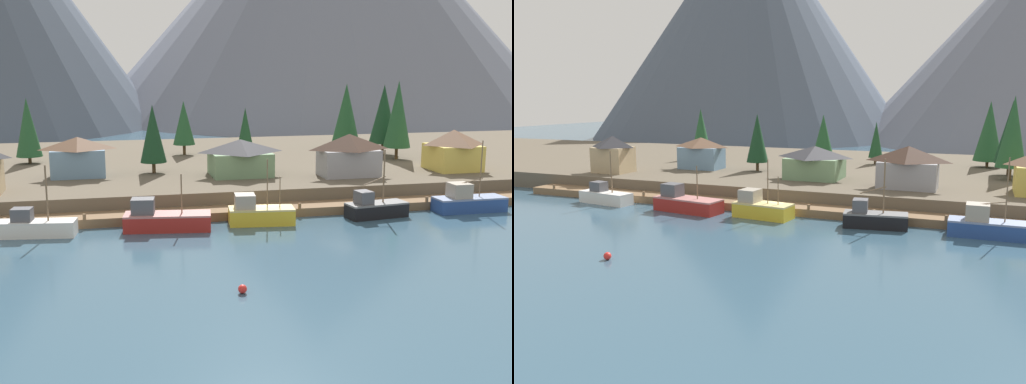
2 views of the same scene
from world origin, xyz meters
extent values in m
cube|color=#335166|center=(0.00, 20.00, -0.50)|extent=(400.00, 400.00, 1.00)
cube|color=brown|center=(0.00, 2.00, 0.50)|extent=(80.00, 4.00, 1.00)
cylinder|color=brown|center=(-36.00, 0.20, 0.80)|extent=(0.36, 0.36, 1.60)
cylinder|color=brown|center=(-28.00, 0.20, 0.80)|extent=(0.36, 0.36, 1.60)
cylinder|color=brown|center=(-20.00, 0.20, 0.80)|extent=(0.36, 0.36, 1.60)
cylinder|color=brown|center=(-12.00, 0.20, 0.80)|extent=(0.36, 0.36, 1.60)
cylinder|color=brown|center=(-4.00, 0.20, 0.80)|extent=(0.36, 0.36, 1.60)
cylinder|color=brown|center=(4.00, 0.20, 0.80)|extent=(0.36, 0.36, 1.60)
cylinder|color=brown|center=(12.00, 0.20, 0.80)|extent=(0.36, 0.36, 1.60)
cylinder|color=brown|center=(20.00, 0.20, 0.80)|extent=(0.36, 0.36, 1.60)
cylinder|color=brown|center=(28.00, 0.20, 0.80)|extent=(0.36, 0.36, 1.60)
cube|color=brown|center=(0.00, 32.00, 1.25)|extent=(400.00, 56.00, 2.50)
cone|color=#475160|center=(-61.11, 130.87, 43.18)|extent=(119.94, 119.94, 86.36)
cube|color=silver|center=(-24.74, -1.93, 0.71)|extent=(8.27, 3.59, 1.43)
cube|color=silver|center=(-24.74, -1.93, 1.53)|extent=(8.27, 3.59, 0.20)
cube|color=#4C4C51|center=(-26.01, -1.74, 2.29)|extent=(2.19, 1.91, 1.33)
cylinder|color=brown|center=(-23.48, -2.11, 4.48)|extent=(0.18, 0.18, 5.71)
cube|color=maroon|center=(-11.37, -2.38, 0.80)|extent=(9.46, 4.42, 1.61)
cube|color=#AD6C6A|center=(-11.37, -2.38, 1.71)|extent=(9.46, 4.42, 0.20)
cube|color=#4C4C51|center=(-13.89, -2.01, 2.63)|extent=(2.63, 2.33, 1.65)
cylinder|color=brown|center=(-9.87, -2.60, 3.91)|extent=(0.15, 0.15, 4.21)
cube|color=gold|center=(-1.07, -2.07, 0.82)|extent=(7.45, 3.81, 1.64)
cube|color=tan|center=(-1.07, -2.07, 1.74)|extent=(7.45, 3.81, 0.20)
cube|color=gray|center=(-2.89, -1.85, 2.61)|extent=(2.45, 2.61, 1.54)
cylinder|color=brown|center=(-0.43, -2.14, 4.51)|extent=(0.13, 0.13, 5.35)
cylinder|color=brown|center=(0.96, -2.31, 3.53)|extent=(0.11, 0.11, 3.39)
cube|color=black|center=(12.57, -1.95, 0.75)|extent=(7.38, 3.61, 1.51)
cube|color=slate|center=(12.57, -1.95, 1.61)|extent=(7.38, 3.61, 0.20)
cube|color=#4C4C51|center=(10.87, -2.20, 2.44)|extent=(1.91, 2.22, 1.47)
cylinder|color=brown|center=(13.39, -1.83, 4.75)|extent=(0.18, 0.18, 6.09)
cylinder|color=brown|center=(12.20, -2.01, 4.27)|extent=(2.89, 0.54, 0.98)
cube|color=navy|center=(24.59, -1.63, 0.77)|extent=(8.55, 2.97, 1.55)
cube|color=#6C7DA2|center=(24.59, -1.63, 1.65)|extent=(8.55, 2.97, 0.20)
cube|color=gray|center=(23.18, -1.63, 2.61)|extent=(2.34, 2.35, 1.73)
cylinder|color=brown|center=(25.86, -1.63, 5.11)|extent=(0.14, 0.14, 6.73)
cylinder|color=brown|center=(24.53, -1.63, 3.63)|extent=(3.30, 0.10, 0.64)
cube|color=#6B8E66|center=(0.11, 15.24, 4.08)|extent=(7.98, 6.78, 3.16)
pyramid|color=#2D2D33|center=(0.11, 15.24, 6.52)|extent=(8.38, 7.12, 1.72)
cube|color=gray|center=(14.21, 11.41, 4.28)|extent=(7.70, 4.73, 3.57)
pyramid|color=#422D23|center=(14.21, 11.41, 7.11)|extent=(8.08, 4.97, 2.10)
cube|color=#6689A8|center=(-21.17, 18.81, 4.34)|extent=(6.99, 4.43, 3.69)
pyramid|color=brown|center=(-21.17, 18.81, 7.02)|extent=(7.34, 4.65, 1.66)
cube|color=tan|center=(-32.24, 9.50, 4.54)|extent=(5.62, 4.49, 4.09)
pyramid|color=#2D2D33|center=(-32.24, 9.50, 7.51)|extent=(5.90, 4.72, 1.84)
cylinder|color=#4C3823|center=(27.20, 24.30, 3.45)|extent=(0.50, 0.50, 1.89)
cone|color=#1E4C28|center=(27.20, 24.30, 9.60)|extent=(4.25, 4.25, 10.41)
cylinder|color=#4C3823|center=(27.25, 29.74, 3.47)|extent=(0.50, 0.50, 1.95)
cone|color=#14381E|center=(27.25, 29.74, 9.25)|extent=(4.62, 4.62, 9.61)
cylinder|color=#4C3823|center=(24.19, 38.91, 3.07)|extent=(0.50, 0.50, 1.15)
cone|color=#1E4C28|center=(24.19, 38.91, 8.79)|extent=(4.87, 4.87, 10.29)
cylinder|color=#4C3823|center=(-4.92, 36.91, 3.35)|extent=(0.50, 0.50, 1.70)
cone|color=#1E4C28|center=(-4.92, 36.91, 7.78)|extent=(3.63, 3.63, 7.18)
cylinder|color=#4C3823|center=(5.26, 36.06, 3.12)|extent=(0.50, 0.50, 1.24)
cone|color=#194223|center=(5.26, 36.06, 6.97)|extent=(2.60, 2.60, 6.46)
cylinder|color=#4C3823|center=(-28.87, 32.57, 3.04)|extent=(0.50, 0.50, 1.07)
cone|color=#1E4C28|center=(-28.87, 32.57, 7.97)|extent=(3.88, 3.88, 8.81)
cylinder|color=#4C3823|center=(-11.17, 19.72, 3.25)|extent=(0.50, 0.50, 1.50)
cone|color=#14381E|center=(-11.17, 19.72, 7.96)|extent=(3.62, 3.62, 7.92)
sphere|color=red|center=(-7.57, -23.01, 0.35)|extent=(0.70, 0.70, 0.70)
camera|label=1|loc=(-17.08, -68.90, 17.34)|focal=45.05mm
camera|label=2|loc=(23.12, -60.02, 14.34)|focal=37.02mm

